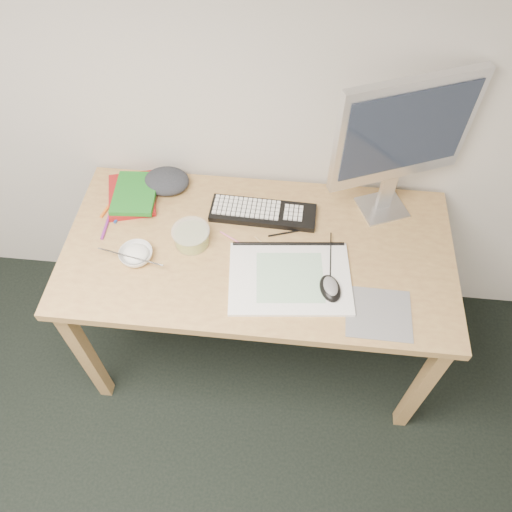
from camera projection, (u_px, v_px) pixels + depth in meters
The scene contains 18 objects.
desk at pixel (258, 262), 1.86m from camera, with size 1.40×0.70×0.75m.
mousepad at pixel (378, 313), 1.63m from camera, with size 0.21×0.19×0.00m, color gray.
sketchpad at pixel (290, 278), 1.71m from camera, with size 0.41×0.30×0.01m, color silver.
keyboard at pixel (263, 213), 1.88m from camera, with size 0.40×0.13×0.02m, color black.
monitor at pixel (403, 135), 1.62m from camera, with size 0.46×0.22×0.56m.
mouse at pixel (331, 286), 1.66m from camera, with size 0.07×0.11×0.04m, color black.
rice_bowl at pixel (136, 255), 1.75m from camera, with size 0.12×0.12×0.04m, color white.
chopsticks at pixel (130, 257), 1.72m from camera, with size 0.02×0.02×0.24m, color #BBBBBE.
fruit_tub at pixel (191, 236), 1.78m from camera, with size 0.14×0.14×0.07m, color #E0B94F.
book_red at pixel (132, 195), 1.93m from camera, with size 0.17×0.23×0.02m, color maroon.
book_green at pixel (135, 193), 1.91m from camera, with size 0.16×0.22×0.02m, color #1B6F1F.
cloth_lump at pixel (167, 181), 1.95m from camera, with size 0.15×0.12×0.06m, color #222529.
pencil_pink at pixel (240, 243), 1.80m from camera, with size 0.01×0.01×0.18m, color #D16889.
pencil_tan at pixel (272, 251), 1.78m from camera, with size 0.01×0.01×0.18m, color tan.
pencil_black at pixel (291, 232), 1.83m from camera, with size 0.01×0.01×0.17m, color black.
marker_blue at pixel (122, 212), 1.89m from camera, with size 0.01×0.01×0.12m, color #1D449F.
marker_orange at pixel (109, 205), 1.91m from camera, with size 0.01×0.01×0.12m, color orange.
marker_purple at pixel (106, 226), 1.85m from camera, with size 0.01×0.01×0.13m, color #7C2383.
Camera 1 is at (0.41, 0.35, 2.17)m, focal length 35.00 mm.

